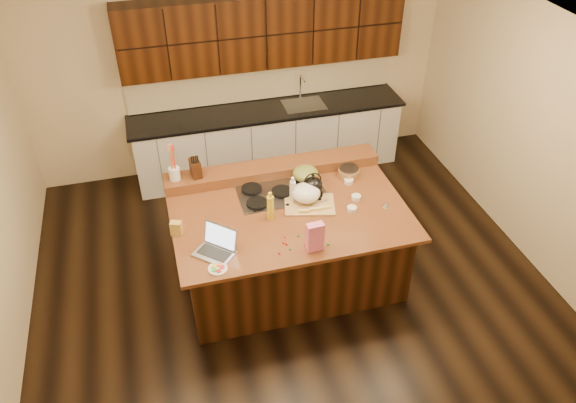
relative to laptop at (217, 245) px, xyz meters
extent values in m
cube|color=black|center=(0.81, 0.42, -0.99)|extent=(5.50, 5.00, 0.01)
cube|color=silver|center=(0.81, 0.42, 1.72)|extent=(5.50, 5.00, 0.01)
cube|color=beige|center=(0.81, 2.92, 0.36)|extent=(5.50, 0.01, 2.70)
cube|color=beige|center=(0.81, -2.09, 0.36)|extent=(5.50, 0.01, 2.70)
cube|color=beige|center=(3.57, 0.42, 0.36)|extent=(0.01, 5.00, 2.70)
cube|color=black|center=(0.81, 0.42, -0.55)|extent=(2.22, 1.42, 0.88)
cube|color=black|center=(0.81, 0.42, -0.09)|extent=(2.40, 1.60, 0.04)
cube|color=black|center=(0.81, 1.12, -0.01)|extent=(2.40, 0.30, 0.12)
cube|color=gray|center=(0.81, 0.72, -0.06)|extent=(0.92, 0.52, 0.02)
cylinder|color=black|center=(0.51, 0.85, -0.04)|extent=(0.22, 0.22, 0.03)
cylinder|color=black|center=(1.11, 0.85, -0.04)|extent=(0.22, 0.22, 0.03)
cylinder|color=black|center=(0.51, 0.59, -0.04)|extent=(0.22, 0.22, 0.03)
cylinder|color=black|center=(1.11, 0.59, -0.04)|extent=(0.22, 0.22, 0.03)
cylinder|color=black|center=(0.81, 0.72, -0.04)|extent=(0.22, 0.22, 0.03)
cube|color=silver|center=(1.11, 2.59, -0.54)|extent=(3.60, 0.62, 0.90)
cube|color=black|center=(1.11, 2.59, -0.07)|extent=(3.70, 0.66, 0.04)
cube|color=gray|center=(1.61, 2.59, -0.05)|extent=(0.55, 0.42, 0.01)
cylinder|color=gray|center=(1.61, 2.77, 0.13)|extent=(0.02, 0.02, 0.36)
cube|color=black|center=(1.11, 2.74, 0.96)|extent=(3.60, 0.34, 0.90)
cube|color=beige|center=(1.11, 2.90, 0.21)|extent=(3.60, 0.03, 0.50)
ellipsoid|color=black|center=(1.11, 0.59, 0.07)|extent=(0.27, 0.27, 0.19)
ellipsoid|color=olive|center=(1.11, 0.85, 0.06)|extent=(0.29, 0.29, 0.15)
cube|color=#B7B7BC|center=(-0.04, -0.04, -0.06)|extent=(0.43, 0.42, 0.02)
cube|color=black|center=(-0.04, -0.04, -0.05)|extent=(0.32, 0.31, 0.00)
cube|color=#B7B7BC|center=(0.05, 0.05, 0.07)|extent=(0.31, 0.30, 0.23)
cube|color=silver|center=(0.04, 0.04, 0.07)|extent=(0.27, 0.26, 0.20)
cylinder|color=yellow|center=(0.60, 0.34, 0.07)|extent=(0.07, 0.07, 0.27)
cylinder|color=silver|center=(0.88, 0.56, 0.06)|extent=(0.08, 0.08, 0.25)
cube|color=tan|center=(1.03, 0.44, -0.05)|extent=(0.59, 0.49, 0.02)
ellipsoid|color=white|center=(1.02, 0.51, 0.05)|extent=(0.30, 0.30, 0.18)
cube|color=#EDD872|center=(0.94, 0.32, -0.03)|extent=(0.11, 0.03, 0.03)
cube|color=#EDD872|center=(1.05, 0.32, -0.03)|extent=(0.11, 0.03, 0.03)
cube|color=#EDD872|center=(1.16, 0.32, -0.03)|extent=(0.11, 0.03, 0.03)
cylinder|color=gray|center=(1.15, 0.42, -0.04)|extent=(0.20, 0.08, 0.01)
cylinder|color=white|center=(1.43, 0.25, -0.04)|extent=(0.12, 0.12, 0.04)
cylinder|color=white|center=(1.54, 0.42, -0.04)|extent=(0.12, 0.12, 0.04)
cylinder|color=white|center=(1.57, 0.72, -0.04)|extent=(0.11, 0.11, 0.04)
cylinder|color=#996B3F|center=(1.61, 0.85, -0.02)|extent=(0.31, 0.31, 0.09)
cone|color=silver|center=(1.79, 0.22, -0.03)|extent=(0.08, 0.08, 0.07)
cube|color=pink|center=(0.88, -0.21, 0.08)|extent=(0.16, 0.10, 0.30)
cylinder|color=white|center=(-0.04, -0.24, -0.06)|extent=(0.19, 0.19, 0.01)
cube|color=gold|center=(-0.34, 0.34, 0.01)|extent=(0.12, 0.11, 0.15)
cylinder|color=white|center=(-0.26, 1.12, 0.12)|extent=(0.12, 0.12, 0.14)
cube|color=black|center=(-0.04, 1.12, 0.15)|extent=(0.12, 0.17, 0.20)
ellipsoid|color=red|center=(0.64, -0.09, -0.06)|extent=(0.02, 0.02, 0.02)
ellipsoid|color=#198C26|center=(1.02, -0.20, -0.06)|extent=(0.02, 0.02, 0.02)
ellipsoid|color=red|center=(0.62, -0.06, -0.06)|extent=(0.02, 0.02, 0.02)
ellipsoid|color=#198C26|center=(0.96, -0.20, -0.06)|extent=(0.02, 0.02, 0.02)
ellipsoid|color=red|center=(0.81, -0.15, -0.06)|extent=(0.02, 0.02, 0.02)
ellipsoid|color=#198C26|center=(0.78, 0.00, -0.06)|extent=(0.02, 0.02, 0.02)
ellipsoid|color=red|center=(0.55, -0.20, -0.06)|extent=(0.02, 0.02, 0.02)
ellipsoid|color=#198C26|center=(0.66, -0.16, -0.06)|extent=(0.02, 0.02, 0.02)
ellipsoid|color=red|center=(0.65, 0.01, -0.06)|extent=(0.02, 0.02, 0.02)
camera|label=1|loc=(-0.39, -3.95, 3.46)|focal=35.00mm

